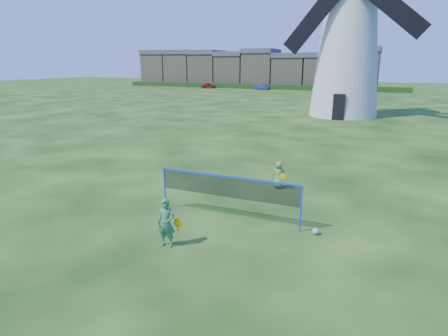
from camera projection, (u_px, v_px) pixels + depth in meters
ground at (213, 210)px, 13.70m from camera, size 220.00×220.00×0.00m
windmill at (348, 44)px, 36.69m from camera, size 13.78×6.69×19.79m
badminton_net at (228, 188)px, 12.63m from camera, size 5.05×0.05×1.55m
player_girl at (166, 223)px, 10.82m from camera, size 0.71×0.43×1.46m
player_boy at (279, 175)px, 16.03m from camera, size 0.67×0.45×1.17m
play_ball at (316, 231)px, 11.73m from camera, size 0.22×0.22×0.22m
terraced_houses at (249, 69)px, 85.81m from camera, size 54.96×8.40×8.39m
hedge at (252, 86)px, 80.30m from camera, size 62.00×0.80×1.00m
car_left at (209, 86)px, 81.95m from camera, size 3.52×2.43×1.11m
car_right at (261, 87)px, 78.28m from camera, size 3.46×1.54×1.10m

